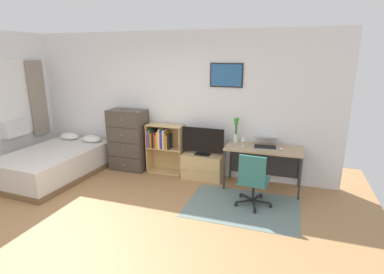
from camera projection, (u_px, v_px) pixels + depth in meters
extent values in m
plane|color=#A87A4C|center=(108.00, 233.00, 3.97)|extent=(7.20, 7.20, 0.00)
cube|color=white|center=(175.00, 104.00, 5.83)|extent=(6.12, 0.06, 2.70)
cube|color=black|center=(226.00, 75.00, 5.33)|extent=(0.59, 0.02, 0.42)
cube|color=#285B93|center=(226.00, 75.00, 5.32)|extent=(0.55, 0.01, 0.38)
cube|color=white|center=(7.00, 99.00, 5.70)|extent=(0.02, 1.03, 1.48)
cube|color=silver|center=(6.00, 99.00, 5.70)|extent=(0.01, 0.95, 1.40)
cube|color=gray|center=(38.00, 98.00, 6.34)|extent=(0.05, 0.40, 1.54)
cube|color=silver|center=(15.00, 128.00, 5.81)|extent=(0.20, 0.52, 0.30)
cube|color=slate|center=(242.00, 206.00, 4.66)|extent=(1.70, 1.20, 0.01)
cube|color=brown|center=(56.00, 174.00, 5.82)|extent=(1.40, 2.08, 0.10)
cube|color=silver|center=(54.00, 161.00, 5.75)|extent=(1.36, 2.04, 0.42)
ellipsoid|color=white|center=(69.00, 136.00, 6.47)|extent=(0.45, 0.30, 0.14)
ellipsoid|color=white|center=(92.00, 139.00, 6.26)|extent=(0.45, 0.30, 0.14)
cube|color=#4C4238|center=(129.00, 140.00, 6.06)|extent=(0.74, 0.42, 1.22)
cube|color=#493F35|center=(124.00, 165.00, 5.99)|extent=(0.70, 0.01, 0.28)
sphere|color=#A59E8C|center=(124.00, 165.00, 5.97)|extent=(0.03, 0.03, 0.03)
cube|color=#493F35|center=(123.00, 150.00, 5.91)|extent=(0.70, 0.01, 0.28)
sphere|color=#A59E8C|center=(123.00, 150.00, 5.89)|extent=(0.03, 0.03, 0.03)
cube|color=#493F35|center=(122.00, 135.00, 5.83)|extent=(0.70, 0.01, 0.28)
sphere|color=#A59E8C|center=(122.00, 135.00, 5.81)|extent=(0.03, 0.03, 0.03)
cube|color=#493F35|center=(121.00, 120.00, 5.75)|extent=(0.70, 0.01, 0.28)
sphere|color=#A59E8C|center=(121.00, 120.00, 5.73)|extent=(0.03, 0.03, 0.03)
cube|color=tan|center=(149.00, 147.00, 6.02)|extent=(0.02, 0.30, 0.97)
cube|color=tan|center=(182.00, 151.00, 5.80)|extent=(0.02, 0.30, 0.97)
cube|color=tan|center=(166.00, 171.00, 6.04)|extent=(0.71, 0.30, 0.02)
cube|color=tan|center=(165.00, 148.00, 5.91)|extent=(0.68, 0.30, 0.02)
cube|color=tan|center=(165.00, 125.00, 5.79)|extent=(0.68, 0.30, 0.02)
cube|color=tan|center=(168.00, 147.00, 6.05)|extent=(0.71, 0.01, 0.97)
cube|color=#8C388C|center=(150.00, 138.00, 5.93)|extent=(0.03, 0.23, 0.33)
cube|color=#2D8C4C|center=(152.00, 138.00, 5.92)|extent=(0.02, 0.22, 0.36)
cube|color=orange|center=(153.00, 139.00, 5.92)|extent=(0.03, 0.23, 0.30)
cube|color=black|center=(155.00, 138.00, 5.90)|extent=(0.03, 0.22, 0.35)
cube|color=red|center=(156.00, 140.00, 5.88)|extent=(0.02, 0.20, 0.31)
cube|color=orange|center=(158.00, 141.00, 5.89)|extent=(0.03, 0.23, 0.27)
cube|color=gold|center=(159.00, 139.00, 5.86)|extent=(0.03, 0.20, 0.33)
cube|color=white|center=(161.00, 138.00, 5.84)|extent=(0.03, 0.19, 0.38)
cube|color=#8C388C|center=(162.00, 140.00, 5.85)|extent=(0.02, 0.21, 0.31)
cube|color=#1E519E|center=(163.00, 139.00, 5.81)|extent=(0.03, 0.18, 0.37)
cube|color=white|center=(165.00, 139.00, 5.82)|extent=(0.02, 0.20, 0.37)
cube|color=orange|center=(166.00, 140.00, 5.81)|extent=(0.03, 0.20, 0.32)
cube|color=gold|center=(168.00, 142.00, 5.79)|extent=(0.02, 0.17, 0.27)
cube|color=black|center=(170.00, 142.00, 5.79)|extent=(0.03, 0.18, 0.29)
cube|color=tan|center=(203.00, 166.00, 5.69)|extent=(0.76, 0.40, 0.47)
cube|color=tan|center=(200.00, 170.00, 5.50)|extent=(0.76, 0.01, 0.02)
cube|color=black|center=(203.00, 154.00, 5.61)|extent=(0.28, 0.16, 0.02)
cube|color=black|center=(203.00, 152.00, 5.60)|extent=(0.06, 0.04, 0.05)
cube|color=black|center=(203.00, 140.00, 5.53)|extent=(0.80, 0.02, 0.46)
cube|color=black|center=(202.00, 140.00, 5.52)|extent=(0.77, 0.01, 0.43)
cube|color=tan|center=(264.00, 149.00, 5.13)|extent=(1.29, 0.59, 0.03)
cube|color=#2D2D30|center=(224.00, 170.00, 5.18)|extent=(0.03, 0.03, 0.71)
cube|color=#2D2D30|center=(300.00, 179.00, 4.80)|extent=(0.03, 0.03, 0.71)
cube|color=#2D2D30|center=(231.00, 160.00, 5.66)|extent=(0.03, 0.03, 0.71)
cube|color=#2D2D30|center=(300.00, 168.00, 5.28)|extent=(0.03, 0.03, 0.71)
cube|color=#2D2D30|center=(264.00, 162.00, 5.48)|extent=(1.23, 0.02, 0.50)
cylinder|color=#232326|center=(271.00, 206.00, 4.63)|extent=(0.05, 0.05, 0.05)
cube|color=#232326|center=(262.00, 202.00, 4.67)|extent=(0.28, 0.05, 0.02)
cylinder|color=#232326|center=(261.00, 196.00, 4.94)|extent=(0.05, 0.05, 0.05)
cube|color=#232326|center=(257.00, 197.00, 4.83)|extent=(0.13, 0.27, 0.02)
cylinder|color=#232326|center=(241.00, 196.00, 4.96)|extent=(0.05, 0.05, 0.05)
cube|color=#232326|center=(247.00, 197.00, 4.84)|extent=(0.23, 0.20, 0.02)
cylinder|color=#232326|center=(236.00, 205.00, 4.67)|extent=(0.05, 0.05, 0.05)
cube|color=#232326|center=(244.00, 201.00, 4.69)|extent=(0.25, 0.18, 0.02)
cylinder|color=#232326|center=(255.00, 212.00, 4.47)|extent=(0.05, 0.05, 0.05)
cube|color=#232326|center=(254.00, 205.00, 4.59)|extent=(0.10, 0.28, 0.02)
cylinder|color=#232326|center=(253.00, 191.00, 4.68)|extent=(0.04, 0.04, 0.30)
cube|color=#2D6B66|center=(254.00, 181.00, 4.64)|extent=(0.47, 0.47, 0.03)
cube|color=#2D6B66|center=(252.00, 171.00, 4.39)|extent=(0.40, 0.06, 0.45)
cube|color=#B7B7BC|center=(265.00, 147.00, 5.14)|extent=(0.41, 0.30, 0.01)
cube|color=black|center=(265.00, 147.00, 5.13)|extent=(0.38, 0.27, 0.00)
cube|color=#B7B7BC|center=(266.00, 137.00, 5.26)|extent=(0.41, 0.28, 0.07)
cube|color=black|center=(266.00, 137.00, 5.25)|extent=(0.39, 0.26, 0.06)
ellipsoid|color=silver|center=(281.00, 149.00, 5.01)|extent=(0.06, 0.10, 0.03)
cylinder|color=silver|center=(236.00, 138.00, 5.42)|extent=(0.09, 0.09, 0.16)
cylinder|color=#3D8438|center=(237.00, 130.00, 5.37)|extent=(0.01, 0.01, 0.38)
sphere|color=#308B2C|center=(237.00, 119.00, 5.32)|extent=(0.07, 0.07, 0.07)
cylinder|color=#3D8438|center=(236.00, 130.00, 5.39)|extent=(0.01, 0.01, 0.36)
sphere|color=#308B2C|center=(237.00, 120.00, 5.34)|extent=(0.07, 0.07, 0.07)
cylinder|color=#3D8438|center=(235.00, 130.00, 5.39)|extent=(0.01, 0.01, 0.36)
sphere|color=#308B2C|center=(236.00, 120.00, 5.34)|extent=(0.07, 0.07, 0.07)
cylinder|color=#3D8438|center=(236.00, 131.00, 5.37)|extent=(0.01, 0.01, 0.32)
sphere|color=#308B2C|center=(236.00, 123.00, 5.33)|extent=(0.07, 0.07, 0.07)
cylinder|color=silver|center=(243.00, 146.00, 5.19)|extent=(0.06, 0.06, 0.01)
cylinder|color=silver|center=(243.00, 144.00, 5.17)|extent=(0.01, 0.01, 0.10)
cone|color=silver|center=(243.00, 139.00, 5.15)|extent=(0.07, 0.07, 0.07)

